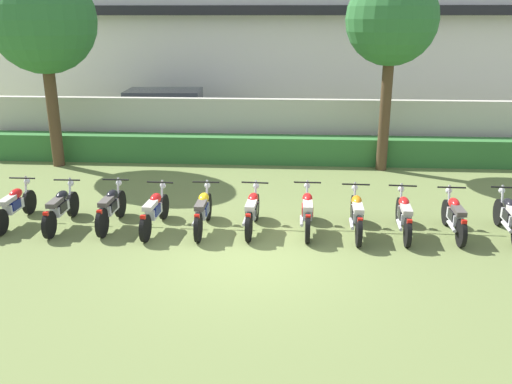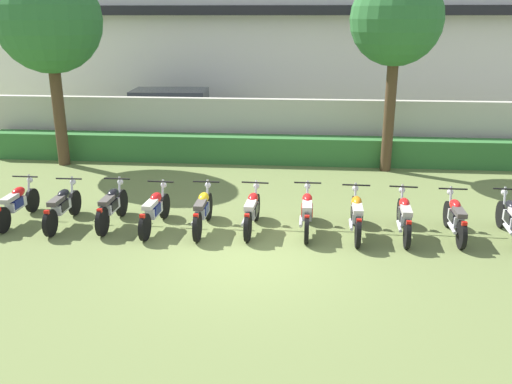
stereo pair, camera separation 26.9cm
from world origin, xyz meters
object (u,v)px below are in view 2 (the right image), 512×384
(parked_car, at_px, (175,116))
(motorcycle_in_row_6, at_px, (307,211))
(motorcycle_in_row_1, at_px, (62,206))
(motorcycle_in_row_2, at_px, (112,206))
(motorcycle_in_row_7, at_px, (356,214))
(motorcycle_in_row_8, at_px, (404,216))
(motorcycle_in_row_0, at_px, (17,203))
(tree_far_side, at_px, (396,21))
(motorcycle_in_row_9, at_px, (455,217))
(motorcycle_in_row_3, at_px, (155,210))
(motorcycle_in_row_5, at_px, (252,210))
(tree_near_inspector, at_px, (49,21))
(motorcycle_in_row_4, at_px, (203,210))
(motorcycle_in_row_10, at_px, (511,219))

(parked_car, height_order, motorcycle_in_row_6, parked_car)
(motorcycle_in_row_1, xyz_separation_m, motorcycle_in_row_2, (1.10, 0.08, 0.01))
(motorcycle_in_row_1, relative_size, motorcycle_in_row_7, 0.97)
(motorcycle_in_row_8, bearing_deg, motorcycle_in_row_0, 92.88)
(tree_far_side, xyz_separation_m, motorcycle_in_row_2, (-6.69, -5.18, -3.88))
(motorcycle_in_row_1, relative_size, motorcycle_in_row_9, 1.06)
(motorcycle_in_row_3, height_order, motorcycle_in_row_5, motorcycle_in_row_5)
(tree_near_inspector, distance_m, motorcycle_in_row_5, 9.02)
(motorcycle_in_row_3, height_order, motorcycle_in_row_4, motorcycle_in_row_4)
(tree_far_side, height_order, motorcycle_in_row_1, tree_far_side)
(motorcycle_in_row_4, relative_size, motorcycle_in_row_7, 0.97)
(tree_near_inspector, relative_size, motorcycle_in_row_0, 3.09)
(motorcycle_in_row_9, bearing_deg, parked_car, 43.82)
(motorcycle_in_row_0, distance_m, motorcycle_in_row_3, 3.22)
(tree_far_side, height_order, motorcycle_in_row_6, tree_far_side)
(tree_near_inspector, bearing_deg, motorcycle_in_row_5, -37.80)
(tree_near_inspector, distance_m, motorcycle_in_row_3, 7.73)
(tree_near_inspector, relative_size, motorcycle_in_row_6, 3.06)
(motorcycle_in_row_6, distance_m, motorcycle_in_row_10, 4.24)
(tree_near_inspector, distance_m, motorcycle_in_row_8, 11.57)
(motorcycle_in_row_3, distance_m, motorcycle_in_row_8, 5.36)
(motorcycle_in_row_5, relative_size, motorcycle_in_row_9, 1.03)
(motorcycle_in_row_7, relative_size, motorcycle_in_row_10, 1.03)
(motorcycle_in_row_2, height_order, motorcycle_in_row_4, motorcycle_in_row_2)
(tree_near_inspector, distance_m, motorcycle_in_row_4, 8.33)
(motorcycle_in_row_6, bearing_deg, motorcycle_in_row_0, 90.30)
(parked_car, distance_m, motorcycle_in_row_0, 8.87)
(motorcycle_in_row_1, xyz_separation_m, motorcycle_in_row_8, (7.47, 0.05, 0.00))
(motorcycle_in_row_1, distance_m, motorcycle_in_row_2, 1.11)
(tree_near_inspector, height_order, motorcycle_in_row_6, tree_near_inspector)
(parked_car, distance_m, motorcycle_in_row_2, 8.76)
(motorcycle_in_row_1, bearing_deg, motorcycle_in_row_7, -90.69)
(motorcycle_in_row_8, bearing_deg, motorcycle_in_row_6, 91.41)
(motorcycle_in_row_2, bearing_deg, motorcycle_in_row_6, -88.94)
(motorcycle_in_row_5, xyz_separation_m, motorcycle_in_row_7, (2.23, -0.06, 0.01))
(parked_car, relative_size, motorcycle_in_row_4, 2.40)
(parked_car, height_order, motorcycle_in_row_0, parked_car)
(tree_far_side, bearing_deg, motorcycle_in_row_7, -104.23)
(motorcycle_in_row_2, xyz_separation_m, motorcycle_in_row_5, (3.13, -0.01, -0.00))
(motorcycle_in_row_5, distance_m, motorcycle_in_row_8, 3.23)
(motorcycle_in_row_9, distance_m, motorcycle_in_row_10, 1.14)
(tree_far_side, bearing_deg, parked_car, 154.07)
(tree_far_side, distance_m, motorcycle_in_row_1, 10.17)
(motorcycle_in_row_10, bearing_deg, motorcycle_in_row_6, 93.08)
(tree_near_inspector, xyz_separation_m, motorcycle_in_row_9, (10.73, -5.00, -3.88))
(parked_car, bearing_deg, motorcycle_in_row_5, -69.79)
(motorcycle_in_row_1, xyz_separation_m, motorcycle_in_row_10, (9.66, 0.08, 0.00))
(motorcycle_in_row_5, xyz_separation_m, motorcycle_in_row_6, (1.18, 0.04, 0.00))
(motorcycle_in_row_6, bearing_deg, motorcycle_in_row_3, 92.75)
(motorcycle_in_row_0, xyz_separation_m, motorcycle_in_row_2, (2.21, -0.02, 0.02))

